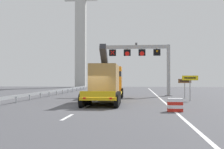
{
  "coord_description": "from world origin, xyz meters",
  "views": [
    {
      "loc": [
        3.67,
        -21.71,
        2.23
      ],
      "look_at": [
        0.82,
        8.96,
        2.71
      ],
      "focal_mm": 44.29,
      "sensor_mm": 36.0,
      "label": 1
    }
  ],
  "objects_px": {
    "exit_sign_yellow": "(190,81)",
    "tourist_info_sign_brown": "(185,84)",
    "heavy_haul_truck_yellow": "(107,81)",
    "overhead_lane_gantry": "(145,56)",
    "crash_barrier_striped": "(175,105)",
    "bridge_pylon_distant": "(81,13)"
  },
  "relations": [
    {
      "from": "tourist_info_sign_brown",
      "to": "overhead_lane_gantry",
      "type": "bearing_deg",
      "value": 130.74
    },
    {
      "from": "tourist_info_sign_brown",
      "to": "exit_sign_yellow",
      "type": "bearing_deg",
      "value": -89.81
    },
    {
      "from": "tourist_info_sign_brown",
      "to": "bridge_pylon_distant",
      "type": "bearing_deg",
      "value": 116.14
    },
    {
      "from": "exit_sign_yellow",
      "to": "tourist_info_sign_brown",
      "type": "bearing_deg",
      "value": 90.19
    },
    {
      "from": "overhead_lane_gantry",
      "to": "heavy_haul_truck_yellow",
      "type": "relative_size",
      "value": 0.67
    },
    {
      "from": "overhead_lane_gantry",
      "to": "exit_sign_yellow",
      "type": "bearing_deg",
      "value": -62.0
    },
    {
      "from": "tourist_info_sign_brown",
      "to": "bridge_pylon_distant",
      "type": "height_order",
      "value": "bridge_pylon_distant"
    },
    {
      "from": "tourist_info_sign_brown",
      "to": "crash_barrier_striped",
      "type": "xyz_separation_m",
      "value": [
        -2.75,
        -12.6,
        -1.23
      ]
    },
    {
      "from": "heavy_haul_truck_yellow",
      "to": "overhead_lane_gantry",
      "type": "bearing_deg",
      "value": 64.03
    },
    {
      "from": "heavy_haul_truck_yellow",
      "to": "tourist_info_sign_brown",
      "type": "height_order",
      "value": "heavy_haul_truck_yellow"
    },
    {
      "from": "overhead_lane_gantry",
      "to": "crash_barrier_striped",
      "type": "distance_m",
      "value": 18.34
    },
    {
      "from": "tourist_info_sign_brown",
      "to": "crash_barrier_striped",
      "type": "bearing_deg",
      "value": -102.3
    },
    {
      "from": "exit_sign_yellow",
      "to": "crash_barrier_striped",
      "type": "height_order",
      "value": "exit_sign_yellow"
    },
    {
      "from": "exit_sign_yellow",
      "to": "tourist_info_sign_brown",
      "type": "distance_m",
      "value": 3.14
    },
    {
      "from": "exit_sign_yellow",
      "to": "crash_barrier_striped",
      "type": "bearing_deg",
      "value": -106.22
    },
    {
      "from": "overhead_lane_gantry",
      "to": "tourist_info_sign_brown",
      "type": "distance_m",
      "value": 7.55
    },
    {
      "from": "overhead_lane_gantry",
      "to": "crash_barrier_striped",
      "type": "relative_size",
      "value": 9.37
    },
    {
      "from": "tourist_info_sign_brown",
      "to": "bridge_pylon_distant",
      "type": "relative_size",
      "value": 0.06
    },
    {
      "from": "exit_sign_yellow",
      "to": "bridge_pylon_distant",
      "type": "bearing_deg",
      "value": 114.57
    },
    {
      "from": "heavy_haul_truck_yellow",
      "to": "bridge_pylon_distant",
      "type": "bearing_deg",
      "value": 105.16
    },
    {
      "from": "exit_sign_yellow",
      "to": "tourist_info_sign_brown",
      "type": "height_order",
      "value": "exit_sign_yellow"
    },
    {
      "from": "overhead_lane_gantry",
      "to": "bridge_pylon_distant",
      "type": "bearing_deg",
      "value": 113.79
    }
  ]
}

